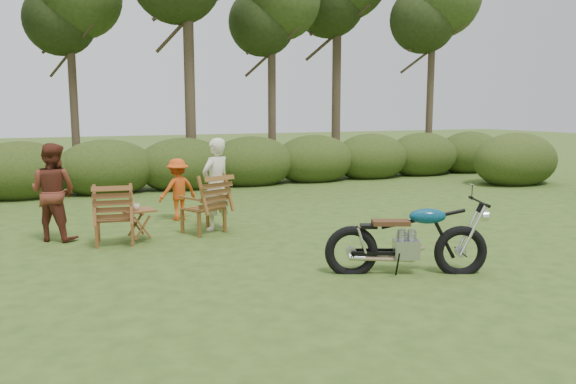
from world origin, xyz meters
name	(u,v)px	position (x,y,z in m)	size (l,w,h in m)	color
ground	(352,279)	(0.00, 0.00, 0.00)	(80.00, 80.00, 0.00)	#2E4717
tree_line	(191,49)	(0.50, 9.74, 3.81)	(22.52, 11.62, 8.14)	#3B2C20
motorcycle	(405,273)	(0.78, -0.07, 0.00)	(2.03, 0.77, 1.16)	#0B6E99
lawn_chair_right	(204,233)	(-1.00, 3.41, 0.00)	(0.71, 0.71, 1.04)	brown
lawn_chair_left	(116,244)	(-2.53, 3.18, 0.00)	(0.69, 0.69, 1.00)	brown
side_table	(139,225)	(-2.14, 3.22, 0.27)	(0.52, 0.43, 0.53)	brown
cup	(136,207)	(-2.18, 3.20, 0.58)	(0.13, 0.13, 0.10)	beige
adult_a	(217,230)	(-0.71, 3.56, 0.00)	(0.60, 0.40, 1.65)	beige
adult_b	(56,240)	(-3.40, 3.88, 0.00)	(0.79, 0.61, 1.62)	#5F291B
child	(179,220)	(-1.13, 4.74, 0.00)	(0.78, 0.45, 1.21)	#CB4713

